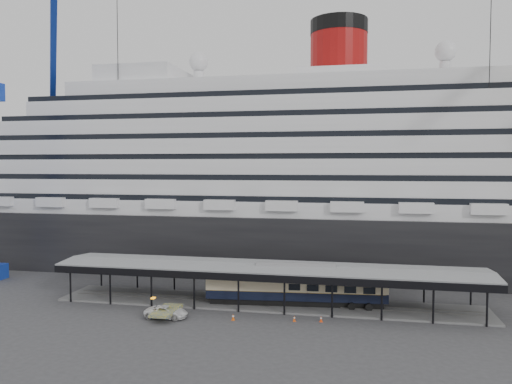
% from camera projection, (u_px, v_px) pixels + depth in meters
% --- Properties ---
extents(ground, '(200.00, 200.00, 0.00)m').
position_uv_depth(ground, '(260.00, 315.00, 60.68)').
color(ground, '#38383B').
rests_on(ground, ground).
extents(cruise_ship, '(130.00, 30.00, 43.90)m').
position_uv_depth(cruise_ship, '(294.00, 165.00, 91.02)').
color(cruise_ship, black).
rests_on(cruise_ship, ground).
extents(platform_canopy, '(56.00, 9.18, 5.30)m').
position_uv_depth(platform_canopy, '(267.00, 286.00, 65.45)').
color(platform_canopy, slate).
rests_on(platform_canopy, ground).
extents(port_truck, '(5.16, 2.40, 1.43)m').
position_uv_depth(port_truck, '(166.00, 312.00, 59.62)').
color(port_truck, silver).
rests_on(port_truck, ground).
extents(pullman_carriage, '(23.38, 5.03, 22.79)m').
position_uv_depth(pullman_carriage, '(296.00, 285.00, 64.67)').
color(pullman_carriage, black).
rests_on(pullman_carriage, ground).
extents(traffic_cone_left, '(0.42, 0.42, 0.77)m').
position_uv_depth(traffic_cone_left, '(233.00, 317.00, 58.77)').
color(traffic_cone_left, '#E6590C').
rests_on(traffic_cone_left, ground).
extents(traffic_cone_mid, '(0.46, 0.46, 0.68)m').
position_uv_depth(traffic_cone_mid, '(294.00, 318.00, 58.34)').
color(traffic_cone_mid, '#F3520D').
rests_on(traffic_cone_mid, ground).
extents(traffic_cone_right, '(0.47, 0.47, 0.72)m').
position_uv_depth(traffic_cone_right, '(321.00, 319.00, 58.14)').
color(traffic_cone_right, '#F8430D').
rests_on(traffic_cone_right, ground).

